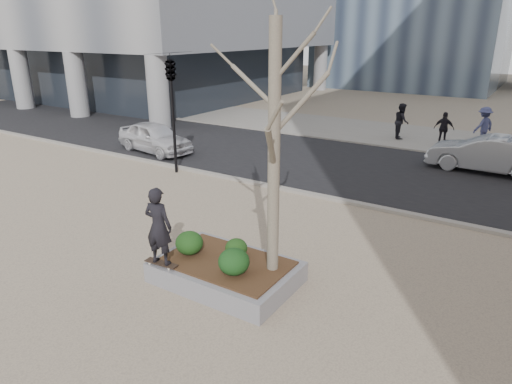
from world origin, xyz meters
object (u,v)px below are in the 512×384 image
Objects in this scene: skateboard at (161,264)px; police_car at (155,137)px; skateboarder at (158,226)px; planter at (226,272)px.

police_car is at bearing 130.74° from skateboard.
skateboard is 0.89m from skateboarder.
skateboarder reaches higher than planter.
skateboard is at bearing -125.97° from police_car.
planter is 12.00m from police_car.
planter is at bearing -151.49° from skateboarder.
planter is 3.85× the size of skateboard.
planter is 0.76× the size of police_car.
police_car is (-9.41, 7.44, 0.47)m from planter.
planter is 1.81m from skateboarder.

